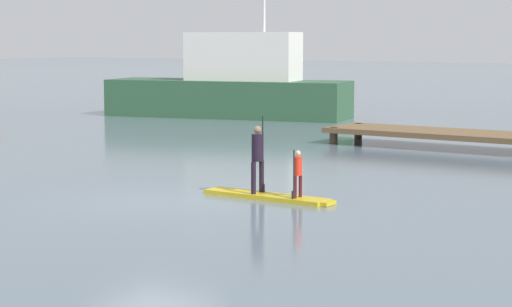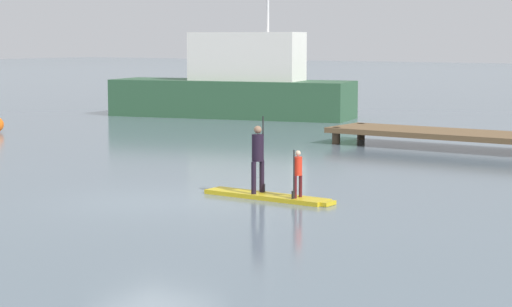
# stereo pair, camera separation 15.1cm
# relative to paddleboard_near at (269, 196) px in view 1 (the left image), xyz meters

# --- Properties ---
(ground_plane) EXTENTS (240.00, 240.00, 0.00)m
(ground_plane) POSITION_rel_paddleboard_near_xyz_m (-1.85, -1.80, -0.05)
(ground_plane) COLOR slate
(paddleboard_near) EXTENTS (3.29, 0.66, 0.10)m
(paddleboard_near) POSITION_rel_paddleboard_near_xyz_m (0.00, 0.00, 0.00)
(paddleboard_near) COLOR gold
(paddleboard_near) RESTS_ON ground
(paddler_adult) EXTENTS (0.28, 0.49, 1.75)m
(paddler_adult) POSITION_rel_paddleboard_near_xyz_m (-0.31, 0.01, 0.94)
(paddler_adult) COLOR black
(paddler_adult) RESTS_ON paddleboard_near
(paddler_child_solo) EXTENTS (0.19, 0.38, 1.09)m
(paddler_child_solo) POSITION_rel_paddleboard_near_xyz_m (0.78, -0.02, 0.64)
(paddler_child_solo) COLOR #4C1419
(paddler_child_solo) RESTS_ON paddleboard_near
(fishing_boat_white_large) EXTENTS (11.65, 5.66, 9.67)m
(fishing_boat_white_large) POSITION_rel_paddleboard_near_xyz_m (-13.79, 17.89, 1.38)
(fishing_boat_white_large) COLOR #2D5638
(fishing_boat_white_large) RESTS_ON ground
(floating_dock) EXTENTS (10.58, 2.40, 0.58)m
(floating_dock) POSITION_rel_paddleboard_near_xyz_m (0.64, 11.58, 0.43)
(floating_dock) COLOR brown
(floating_dock) RESTS_ON ground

